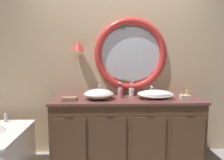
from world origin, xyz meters
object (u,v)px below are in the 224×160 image
object	(u,v)px
sink_basin_right	(155,94)
toothbrush_holder_left	(120,91)
soap_dispenser	(120,93)
toiletry_basket	(185,96)
toothbrush_holder_right	(132,92)
folded_hand_towel	(70,99)
sink_basin_left	(99,94)

from	to	relation	value
sink_basin_right	toothbrush_holder_left	size ratio (longest dim) A/B	2.35
sink_basin_right	soap_dispenser	bearing A→B (deg)	170.97
sink_basin_right	toiletry_basket	bearing A→B (deg)	-3.16
toothbrush_holder_left	soap_dispenser	xyz separation A→B (m)	(-0.01, -0.16, 0.00)
toothbrush_holder_right	toiletry_basket	bearing A→B (deg)	-18.68
toiletry_basket	sink_basin_right	bearing A→B (deg)	176.84
toothbrush_holder_left	toothbrush_holder_right	size ratio (longest dim) A/B	0.93
toothbrush_holder_right	toiletry_basket	size ratio (longest dim) A/B	1.74
toiletry_basket	toothbrush_holder_right	bearing A→B (deg)	161.32
soap_dispenser	toothbrush_holder_left	bearing A→B (deg)	87.95
folded_hand_towel	toiletry_basket	size ratio (longest dim) A/B	1.53
sink_basin_left	toothbrush_holder_right	bearing A→B (deg)	24.31
toothbrush_holder_left	soap_dispenser	distance (m)	0.16
sink_basin_right	folded_hand_towel	world-z (taller)	sink_basin_right
soap_dispenser	toiletry_basket	xyz separation A→B (m)	(0.85, -0.09, -0.03)
soap_dispenser	sink_basin_left	bearing A→B (deg)	-166.01
sink_basin_left	soap_dispenser	bearing A→B (deg)	13.99
toothbrush_holder_right	folded_hand_towel	world-z (taller)	toothbrush_holder_right
sink_basin_left	soap_dispenser	xyz separation A→B (m)	(0.29, 0.07, -0.00)
sink_basin_left	folded_hand_towel	bearing A→B (deg)	-168.67
sink_basin_left	toothbrush_holder_right	xyz separation A→B (m)	(0.46, 0.21, -0.01)
toiletry_basket	folded_hand_towel	bearing A→B (deg)	-178.02
sink_basin_left	sink_basin_right	xyz separation A→B (m)	(0.75, 0.00, -0.01)
toothbrush_holder_right	folded_hand_towel	xyz separation A→B (m)	(-0.83, -0.28, -0.04)
sink_basin_right	toothbrush_holder_left	distance (m)	0.51
sink_basin_right	folded_hand_towel	size ratio (longest dim) A/B	2.48
sink_basin_right	toiletry_basket	distance (m)	0.39
sink_basin_left	toothbrush_holder_right	size ratio (longest dim) A/B	1.80
soap_dispenser	sink_basin_right	bearing A→B (deg)	-9.03
toiletry_basket	sink_basin_left	bearing A→B (deg)	178.92
folded_hand_towel	toiletry_basket	xyz separation A→B (m)	(1.51, 0.05, 0.01)
sink_basin_left	toothbrush_holder_right	world-z (taller)	toothbrush_holder_right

